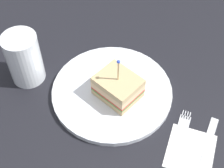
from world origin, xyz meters
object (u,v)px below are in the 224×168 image
object	(u,v)px
fork	(182,129)
plate	(112,92)
napkin	(190,151)
drink_glass	(24,60)
sandwich_half_center	(118,87)
knife	(208,140)

from	to	relation	value
fork	plate	bearing A→B (deg)	77.72
napkin	drink_glass	bearing A→B (deg)	81.54
fork	sandwich_half_center	bearing A→B (deg)	79.09
plate	sandwich_half_center	xyz separation A→B (cm)	(-0.70, -1.56, 3.15)
plate	napkin	bearing A→B (deg)	-112.07
napkin	fork	size ratio (longest dim) A/B	0.79
plate	napkin	size ratio (longest dim) A/B	2.64
sandwich_half_center	fork	world-z (taller)	sandwich_half_center
napkin	plate	bearing A→B (deg)	67.93
sandwich_half_center	fork	distance (cm)	15.33
plate	knife	size ratio (longest dim) A/B	2.00
napkin	fork	distance (cm)	4.79
fork	knife	distance (cm)	5.35
plate	fork	xyz separation A→B (cm)	(-3.53, -16.20, -0.43)
fork	knife	size ratio (longest dim) A/B	0.96
sandwich_half_center	knife	xyz separation A→B (cm)	(-3.59, -19.93, -3.58)
napkin	knife	distance (cm)	4.31
sandwich_half_center	fork	size ratio (longest dim) A/B	0.86
sandwich_half_center	knife	distance (cm)	20.57
plate	napkin	world-z (taller)	plate
fork	drink_glass	bearing A→B (deg)	87.49
drink_glass	fork	world-z (taller)	drink_glass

